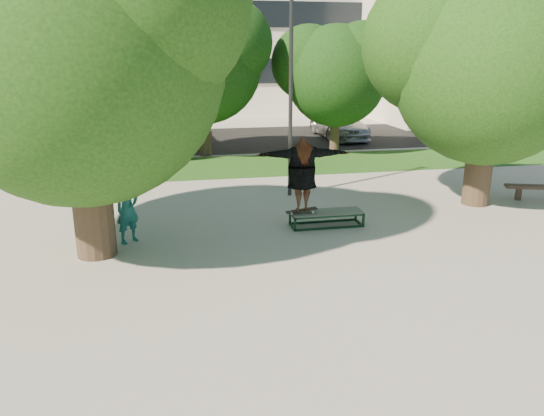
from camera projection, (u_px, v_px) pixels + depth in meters
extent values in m
plane|color=#9C968F|center=(298.00, 257.00, 11.28)|extent=(120.00, 120.00, 0.00)
cube|color=#1F4513|center=(263.00, 165.00, 20.40)|extent=(30.00, 4.00, 0.02)
cube|color=black|center=(219.00, 140.00, 26.32)|extent=(40.00, 8.00, 0.01)
cylinder|color=#38281E|center=(90.00, 183.00, 10.97)|extent=(0.84, 0.84, 3.20)
sphere|color=#173D10|center=(78.00, 59.00, 10.27)|extent=(5.80, 5.80, 5.80)
sphere|color=#173D10|center=(5.00, 21.00, 10.61)|extent=(4.35, 4.35, 4.35)
sphere|color=#173D10|center=(142.00, 2.00, 9.69)|extent=(4.06, 4.06, 4.06)
cylinder|color=#38281E|center=(480.00, 152.00, 14.82)|extent=(0.76, 0.76, 3.00)
sphere|color=#173D10|center=(490.00, 68.00, 14.17)|extent=(5.20, 5.20, 5.20)
sphere|color=#173D10|center=(433.00, 43.00, 14.47)|extent=(3.90, 3.90, 3.90)
cylinder|color=#38281E|center=(60.00, 129.00, 20.00)|extent=(0.44, 0.44, 2.80)
sphere|color=black|center=(54.00, 73.00, 19.41)|extent=(4.40, 4.40, 4.40)
sphere|color=black|center=(24.00, 57.00, 19.67)|extent=(3.30, 3.30, 3.30)
sphere|color=black|center=(78.00, 51.00, 18.97)|extent=(3.08, 3.08, 3.08)
cylinder|color=#38281E|center=(204.00, 120.00, 21.95)|extent=(0.50, 0.50, 3.00)
sphere|color=black|center=(202.00, 64.00, 21.32)|extent=(4.80, 4.80, 4.80)
sphere|color=black|center=(171.00, 49.00, 21.60)|extent=(3.60, 3.60, 3.60)
sphere|color=black|center=(230.00, 42.00, 20.84)|extent=(3.36, 3.36, 3.36)
cylinder|color=#38281E|center=(335.00, 123.00, 22.58)|extent=(0.40, 0.40, 2.60)
sphere|color=black|center=(336.00, 76.00, 22.03)|extent=(4.20, 4.20, 4.20)
sphere|color=black|center=(308.00, 63.00, 22.28)|extent=(3.15, 3.15, 3.15)
sphere|color=black|center=(362.00, 58.00, 21.61)|extent=(2.94, 2.94, 2.94)
cylinder|color=#2D2D30|center=(291.00, 95.00, 15.32)|extent=(0.12, 0.12, 6.00)
cube|color=black|center=(172.00, 72.00, 33.50)|extent=(27.60, 0.12, 1.60)
cube|color=black|center=(169.00, 13.00, 32.51)|extent=(27.60, 0.12, 1.60)
cube|color=silver|center=(486.00, 55.00, 34.24)|extent=(15.00, 10.00, 8.00)
cube|color=#475147|center=(327.00, 212.00, 13.23)|extent=(1.80, 0.60, 0.03)
cylinder|color=white|center=(292.00, 213.00, 12.97)|extent=(0.06, 0.03, 0.06)
cylinder|color=white|center=(290.00, 212.00, 13.12)|extent=(0.06, 0.03, 0.06)
cylinder|color=white|center=(313.00, 212.00, 13.07)|extent=(0.06, 0.03, 0.06)
cylinder|color=white|center=(311.00, 210.00, 13.22)|extent=(0.06, 0.03, 0.06)
cube|color=black|center=(301.00, 210.00, 13.08)|extent=(0.78, 0.20, 0.10)
imported|color=#503222|center=(302.00, 174.00, 12.82)|extent=(2.28, 0.78, 1.82)
imported|color=#195F5B|center=(127.00, 208.00, 11.97)|extent=(0.70, 0.66, 1.60)
cube|color=#48362B|center=(518.00, 193.00, 15.62)|extent=(0.18, 0.18, 0.38)
imported|color=silver|center=(24.00, 132.00, 24.02)|extent=(1.85, 4.16, 1.39)
imported|color=black|center=(110.00, 135.00, 23.01)|extent=(1.79, 4.53, 1.47)
imported|color=#515155|center=(178.00, 126.00, 26.14)|extent=(2.44, 4.96, 1.35)
imported|color=#B4B4B9|center=(338.00, 123.00, 26.81)|extent=(2.04, 4.99, 1.45)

